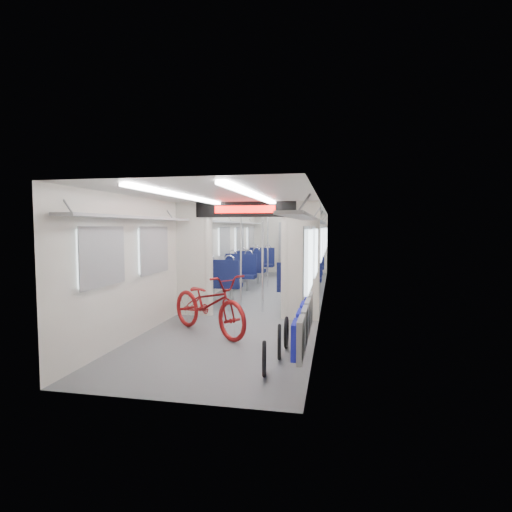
# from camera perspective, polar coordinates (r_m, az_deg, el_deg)

# --- Properties ---
(carriage) EXTENTS (12.00, 12.02, 2.31)m
(carriage) POSITION_cam_1_polar(r_m,az_deg,el_deg) (9.65, 0.84, 2.34)
(carriage) COLOR #515456
(carriage) RESTS_ON ground
(bicycle) EXTENTS (1.98, 1.71, 1.03)m
(bicycle) POSITION_cam_1_polar(r_m,az_deg,el_deg) (6.84, -6.80, -6.75)
(bicycle) COLOR maroon
(bicycle) RESTS_ON ground
(flip_bench) EXTENTS (0.12, 2.07, 0.47)m
(flip_bench) POSITION_cam_1_polar(r_m,az_deg,el_deg) (5.26, 6.88, -9.34)
(flip_bench) COLOR gray
(flip_bench) RESTS_ON carriage
(bike_hoop_a) EXTENTS (0.12, 0.44, 0.44)m
(bike_hoop_a) POSITION_cam_1_polar(r_m,az_deg,el_deg) (4.97, 1.19, -14.75)
(bike_hoop_a) COLOR black
(bike_hoop_a) RESTS_ON ground
(bike_hoop_b) EXTENTS (0.11, 0.49, 0.49)m
(bike_hoop_b) POSITION_cam_1_polar(r_m,az_deg,el_deg) (5.56, 3.36, -12.39)
(bike_hoop_b) COLOR black
(bike_hoop_b) RESTS_ON ground
(bike_hoop_c) EXTENTS (0.07, 0.48, 0.48)m
(bike_hoop_c) POSITION_cam_1_polar(r_m,az_deg,el_deg) (6.07, 4.36, -11.06)
(bike_hoop_c) COLOR black
(bike_hoop_c) RESTS_ON ground
(seat_bay_near_left) EXTENTS (0.95, 2.25, 1.15)m
(seat_bay_near_left) POSITION_cam_1_polar(r_m,az_deg,el_deg) (10.54, -3.55, -2.61)
(seat_bay_near_left) COLOR #0D123B
(seat_bay_near_left) RESTS_ON ground
(seat_bay_near_right) EXTENTS (0.93, 2.18, 1.13)m
(seat_bay_near_right) POSITION_cam_1_polar(r_m,az_deg,el_deg) (9.97, 6.52, -3.07)
(seat_bay_near_right) COLOR #0D123B
(seat_bay_near_right) RESTS_ON ground
(seat_bay_far_left) EXTENTS (0.96, 2.29, 1.17)m
(seat_bay_far_left) POSITION_cam_1_polar(r_m,az_deg,el_deg) (13.81, 0.00, -0.98)
(seat_bay_far_left) COLOR #0D123B
(seat_bay_far_left) RESTS_ON ground
(seat_bay_far_right) EXTENTS (0.90, 2.00, 1.08)m
(seat_bay_far_right) POSITION_cam_1_polar(r_m,az_deg,el_deg) (13.22, 7.67, -1.41)
(seat_bay_far_right) COLOR #0D123B
(seat_bay_far_right) RESTS_ON ground
(stanchion_near_left) EXTENTS (0.04, 0.04, 2.30)m
(stanchion_near_left) POSITION_cam_1_polar(r_m,az_deg,el_deg) (8.59, -2.17, -0.23)
(stanchion_near_left) COLOR silver
(stanchion_near_left) RESTS_ON ground
(stanchion_near_right) EXTENTS (0.05, 0.05, 2.30)m
(stanchion_near_right) POSITION_cam_1_polar(r_m,az_deg,el_deg) (8.43, 0.94, -0.30)
(stanchion_near_right) COLOR silver
(stanchion_near_right) RESTS_ON ground
(stanchion_far_left) EXTENTS (0.04, 0.04, 2.30)m
(stanchion_far_left) POSITION_cam_1_polar(r_m,az_deg,el_deg) (12.00, 1.69, 1.01)
(stanchion_far_left) COLOR silver
(stanchion_far_left) RESTS_ON ground
(stanchion_far_right) EXTENTS (0.04, 0.04, 2.30)m
(stanchion_far_right) POSITION_cam_1_polar(r_m,az_deg,el_deg) (11.73, 4.07, 0.93)
(stanchion_far_right) COLOR silver
(stanchion_far_right) RESTS_ON ground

